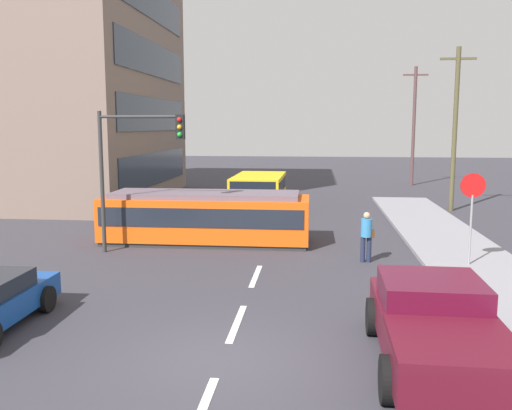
% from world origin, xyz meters
% --- Properties ---
extents(ground_plane, '(120.00, 120.00, 0.00)m').
position_xyz_m(ground_plane, '(0.00, 10.00, 0.00)').
color(ground_plane, '#37343D').
extents(sidewalk_curb_right, '(3.20, 36.00, 0.14)m').
position_xyz_m(sidewalk_curb_right, '(6.80, 6.00, 0.07)').
color(sidewalk_curb_right, gray).
rests_on(sidewalk_curb_right, ground).
extents(lane_stripe_1, '(0.16, 2.40, 0.01)m').
position_xyz_m(lane_stripe_1, '(0.00, 2.00, 0.01)').
color(lane_stripe_1, silver).
rests_on(lane_stripe_1, ground).
extents(lane_stripe_2, '(0.16, 2.40, 0.01)m').
position_xyz_m(lane_stripe_2, '(0.00, 6.00, 0.01)').
color(lane_stripe_2, silver).
rests_on(lane_stripe_2, ground).
extents(lane_stripe_3, '(0.16, 2.40, 0.01)m').
position_xyz_m(lane_stripe_3, '(0.00, 16.61, 0.01)').
color(lane_stripe_3, silver).
rests_on(lane_stripe_3, ground).
extents(lane_stripe_4, '(0.16, 2.40, 0.01)m').
position_xyz_m(lane_stripe_4, '(0.00, 22.61, 0.01)').
color(lane_stripe_4, silver).
rests_on(lane_stripe_4, ground).
extents(corner_building, '(14.22, 15.30, 19.20)m').
position_xyz_m(corner_building, '(-14.93, 22.49, 9.60)').
color(corner_building, '#7D685D').
rests_on(corner_building, ground).
extents(streetcar_tram, '(7.90, 2.59, 1.96)m').
position_xyz_m(streetcar_tram, '(-2.44, 10.61, 1.01)').
color(streetcar_tram, '#EC5410').
rests_on(streetcar_tram, ground).
extents(city_bus, '(2.61, 5.29, 1.86)m').
position_xyz_m(city_bus, '(-1.25, 18.97, 1.06)').
color(city_bus, yellow).
rests_on(city_bus, ground).
extents(pedestrian_crossing, '(0.45, 0.36, 1.67)m').
position_xyz_m(pedestrian_crossing, '(3.43, 8.10, 0.94)').
color(pedestrian_crossing, '#20263F').
rests_on(pedestrian_crossing, ground).
extents(pickup_truck_parked, '(2.34, 5.03, 1.55)m').
position_xyz_m(pickup_truck_parked, '(3.99, 0.17, 0.80)').
color(pickup_truck_parked, '#53101F').
rests_on(pickup_truck_parked, ground).
extents(parked_sedan_mid, '(2.00, 4.49, 1.19)m').
position_xyz_m(parked_sedan_mid, '(-5.66, 14.58, 0.62)').
color(parked_sedan_mid, black).
rests_on(parked_sedan_mid, ground).
extents(stop_sign, '(0.76, 0.07, 2.88)m').
position_xyz_m(stop_sign, '(6.58, 7.59, 2.19)').
color(stop_sign, gray).
rests_on(stop_sign, sidewalk_curb_right).
extents(traffic_light_mast, '(3.05, 0.33, 4.97)m').
position_xyz_m(traffic_light_mast, '(-4.50, 8.59, 3.50)').
color(traffic_light_mast, '#333333').
rests_on(traffic_light_mast, ground).
extents(utility_pole_mid, '(1.80, 0.24, 8.43)m').
position_xyz_m(utility_pole_mid, '(8.87, 19.78, 4.40)').
color(utility_pole_mid, brown).
rests_on(utility_pole_mid, ground).
extents(utility_pole_far, '(1.80, 0.24, 8.74)m').
position_xyz_m(utility_pole_far, '(8.94, 32.47, 4.56)').
color(utility_pole_far, brown).
rests_on(utility_pole_far, ground).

